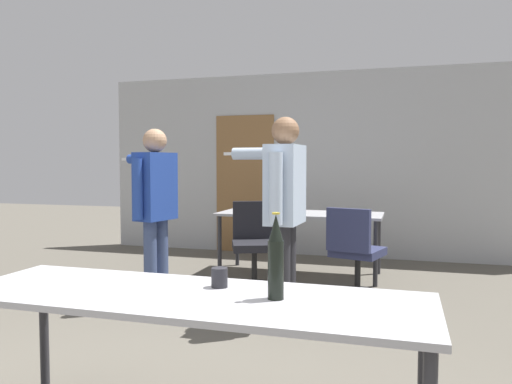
{
  "coord_description": "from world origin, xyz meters",
  "views": [
    {
      "loc": [
        1.21,
        -1.5,
        1.33
      ],
      "look_at": [
        0.04,
        2.4,
        1.1
      ],
      "focal_mm": 35.0,
      "sensor_mm": 36.0,
      "label": 1
    }
  ],
  "objects_px": {
    "person_right_polo": "(154,198)",
    "office_chair_far_right": "(355,256)",
    "office_chair_far_left": "(254,247)",
    "drink_cup": "(219,277)",
    "person_left_plaid": "(283,200)",
    "beer_bottle": "(276,258)"
  },
  "relations": [
    {
      "from": "person_right_polo",
      "to": "office_chair_far_left",
      "type": "height_order",
      "value": "person_right_polo"
    },
    {
      "from": "person_right_polo",
      "to": "office_chair_far_right",
      "type": "xyz_separation_m",
      "value": [
        1.79,
        0.8,
        -0.59
      ]
    },
    {
      "from": "beer_bottle",
      "to": "drink_cup",
      "type": "bearing_deg",
      "value": 157.96
    },
    {
      "from": "drink_cup",
      "to": "person_right_polo",
      "type": "bearing_deg",
      "value": 125.17
    },
    {
      "from": "person_right_polo",
      "to": "office_chair_far_right",
      "type": "height_order",
      "value": "person_right_polo"
    },
    {
      "from": "office_chair_far_right",
      "to": "office_chair_far_left",
      "type": "relative_size",
      "value": 0.99
    },
    {
      "from": "office_chair_far_left",
      "to": "drink_cup",
      "type": "height_order",
      "value": "office_chair_far_left"
    },
    {
      "from": "beer_bottle",
      "to": "office_chair_far_left",
      "type": "bearing_deg",
      "value": 108.61
    },
    {
      "from": "office_chair_far_right",
      "to": "office_chair_far_left",
      "type": "xyz_separation_m",
      "value": [
        -1.1,
        0.14,
        0.01
      ]
    },
    {
      "from": "person_right_polo",
      "to": "drink_cup",
      "type": "relative_size",
      "value": 17.85
    },
    {
      "from": "person_left_plaid",
      "to": "drink_cup",
      "type": "distance_m",
      "value": 1.86
    },
    {
      "from": "office_chair_far_left",
      "to": "beer_bottle",
      "type": "height_order",
      "value": "beer_bottle"
    },
    {
      "from": "office_chair_far_left",
      "to": "drink_cup",
      "type": "xyz_separation_m",
      "value": [
        0.73,
        -2.96,
        0.37
      ]
    },
    {
      "from": "office_chair_far_left",
      "to": "drink_cup",
      "type": "relative_size",
      "value": 9.82
    },
    {
      "from": "person_right_polo",
      "to": "drink_cup",
      "type": "height_order",
      "value": "person_right_polo"
    },
    {
      "from": "person_left_plaid",
      "to": "office_chair_far_left",
      "type": "relative_size",
      "value": 1.88
    },
    {
      "from": "person_left_plaid",
      "to": "office_chair_far_left",
      "type": "bearing_deg",
      "value": 29.97
    },
    {
      "from": "person_left_plaid",
      "to": "office_chair_far_left",
      "type": "distance_m",
      "value": 1.41
    },
    {
      "from": "person_right_polo",
      "to": "office_chair_far_right",
      "type": "relative_size",
      "value": 1.84
    },
    {
      "from": "person_left_plaid",
      "to": "office_chair_far_left",
      "type": "xyz_separation_m",
      "value": [
        -0.6,
        1.12,
        -0.61
      ]
    },
    {
      "from": "person_right_polo",
      "to": "person_left_plaid",
      "type": "xyz_separation_m",
      "value": [
        1.29,
        -0.18,
        0.02
      ]
    },
    {
      "from": "person_right_polo",
      "to": "beer_bottle",
      "type": "bearing_deg",
      "value": -129.02
    }
  ]
}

